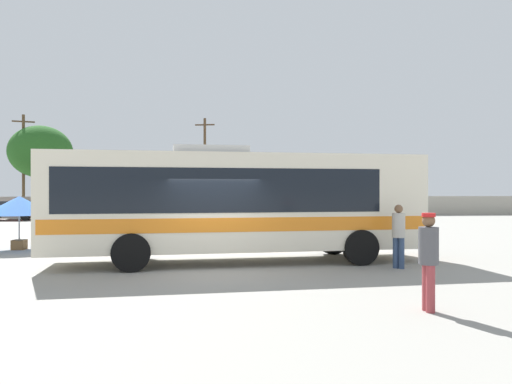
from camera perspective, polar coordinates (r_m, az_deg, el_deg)
ground_plane at (r=23.31m, az=-5.43°, el=-5.20°), size 300.00×300.00×0.00m
perimeter_wall at (r=40.89m, az=-5.76°, el=-1.71°), size 80.00×0.30×1.69m
coach_bus_cream_orange at (r=14.61m, az=-2.66°, el=-1.05°), size 11.32×3.35×3.50m
attendant_by_bus_door at (r=14.08m, az=16.53°, el=-4.61°), size 0.51×0.51×1.79m
passenger_waiting_on_apron at (r=9.27m, az=19.76°, el=-7.08°), size 0.36×0.36×1.78m
vendor_umbrella_secondary_blue at (r=19.82m, az=-26.24°, el=-1.50°), size 2.49×2.49×1.98m
parked_car_leftmost_red at (r=39.88m, az=-26.97°, el=-1.90°), size 4.47×2.05×1.41m
parked_car_second_white at (r=38.07m, az=-18.33°, el=-1.96°), size 4.42×2.03×1.46m
parked_car_third_silver at (r=37.22m, az=-9.23°, el=-1.99°), size 4.31×2.24×1.47m
parked_car_rightmost_red at (r=36.90m, az=1.38°, el=-2.03°), size 4.35×2.12×1.44m
utility_pole_near at (r=44.25m, az=-6.08°, el=3.28°), size 1.78×0.54×8.80m
utility_pole_far at (r=45.97m, az=-25.83°, el=3.09°), size 1.76×0.63×8.72m
roadside_tree_left at (r=46.07m, az=-24.15°, el=4.36°), size 5.34×5.34×7.84m
roadside_tree_midleft at (r=47.91m, az=-11.77°, el=2.92°), size 3.63×3.63×6.05m
roadside_tree_midright at (r=46.85m, az=-2.41°, el=2.86°), size 3.39×3.39×5.85m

